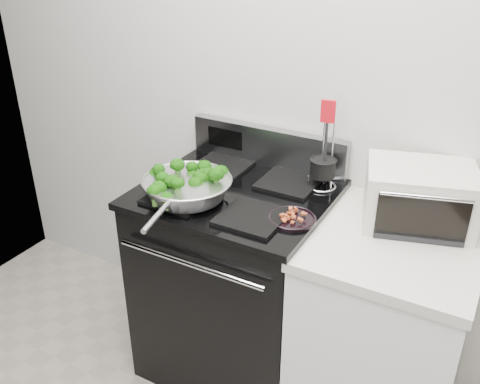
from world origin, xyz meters
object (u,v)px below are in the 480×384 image
Objects in this scene: skillet at (187,187)px; bacon_plate at (292,216)px; gas_range at (236,279)px; utensil_holder at (322,172)px; toaster_oven at (419,196)px.

skillet is 0.45m from bacon_plate.
bacon_plate is at bearing -5.62° from skillet.
gas_range is 2.90× the size of utensil_holder.
toaster_oven is (0.71, 0.15, 0.55)m from gas_range.
gas_range is 2.42× the size of toaster_oven.
utensil_holder reaches higher than toaster_oven.
bacon_plate is (0.44, 0.05, -0.04)m from skillet.
toaster_oven reaches higher than skillet.
skillet is 3.17× the size of bacon_plate.
toaster_oven is at bearing 8.10° from skillet.
bacon_plate is (0.31, -0.11, 0.48)m from gas_range.
gas_range reaches higher than bacon_plate.
utensil_holder is (-0.00, 0.32, 0.05)m from bacon_plate.
skillet is 0.57m from utensil_holder.
bacon_plate is at bearing -19.96° from gas_range.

